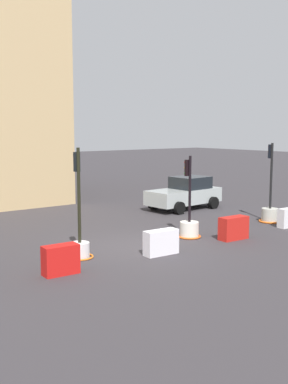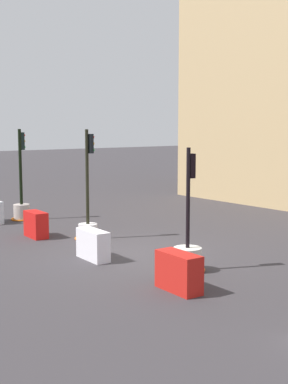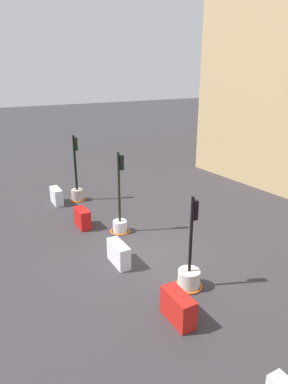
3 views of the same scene
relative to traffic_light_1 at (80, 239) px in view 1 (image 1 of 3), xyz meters
The scene contains 8 objects.
ground_plane 2.36m from the traffic_light_1, ahead, with size 120.00×120.00×0.00m, color #373437.
traffic_light_1 is the anchor object (origin of this frame).
traffic_light_2 4.62m from the traffic_light_1, ahead, with size 0.87×0.87×3.03m.
traffic_light_3 9.36m from the traffic_light_1, ahead, with size 0.93×0.93×3.40m.
construction_barrier_1 1.73m from the traffic_light_1, 137.23° to the right, with size 1.02×0.49×0.83m.
construction_barrier_2 2.59m from the traffic_light_1, 28.96° to the right, with size 1.17×0.47×0.80m.
construction_barrier_3 5.81m from the traffic_light_1, 12.32° to the right, with size 1.15×0.52×0.84m.
car_silver_hatchback 9.92m from the traffic_light_1, 28.49° to the left, with size 4.02×2.25×1.61m.
Camera 1 is at (-9.35, -12.59, 4.01)m, focal length 44.04 mm.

